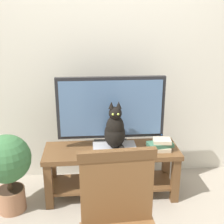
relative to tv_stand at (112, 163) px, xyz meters
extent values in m
cube|color=beige|center=(0.02, 0.48, 1.06)|extent=(7.00, 0.12, 2.80)
cube|color=brown|center=(0.00, 0.00, 0.13)|extent=(1.26, 0.43, 0.04)
cube|color=brown|center=(-0.58, -0.16, -0.11)|extent=(0.07, 0.07, 0.44)
cube|color=brown|center=(0.58, -0.16, -0.11)|extent=(0.07, 0.07, 0.44)
cube|color=brown|center=(-0.58, 0.16, -0.11)|extent=(0.07, 0.07, 0.44)
cube|color=brown|center=(0.58, 0.16, -0.11)|extent=(0.07, 0.07, 0.44)
cube|color=brown|center=(0.00, 0.00, -0.21)|extent=(1.16, 0.35, 0.02)
cube|color=black|center=(0.00, 0.07, 0.17)|extent=(0.32, 0.20, 0.03)
cube|color=black|center=(0.00, 0.07, 0.21)|extent=(0.06, 0.04, 0.07)
cube|color=black|center=(0.00, 0.07, 0.54)|extent=(0.99, 0.05, 0.58)
cube|color=#4C6B93|center=(0.00, 0.04, 0.54)|extent=(0.93, 0.01, 0.52)
sphere|color=#2672F2|center=(0.48, 0.04, 0.26)|extent=(0.01, 0.01, 0.01)
cube|color=#ADADB2|center=(0.02, -0.06, 0.18)|extent=(0.39, 0.26, 0.05)
cube|color=black|center=(0.02, -0.19, 0.18)|extent=(0.24, 0.01, 0.03)
ellipsoid|color=black|center=(0.02, -0.06, 0.32)|extent=(0.19, 0.22, 0.25)
ellipsoid|color=black|center=(0.02, -0.09, 0.40)|extent=(0.16, 0.14, 0.22)
sphere|color=black|center=(0.02, -0.10, 0.54)|extent=(0.11, 0.11, 0.11)
cone|color=black|center=(-0.01, -0.10, 0.61)|extent=(0.05, 0.05, 0.06)
cone|color=black|center=(0.05, -0.10, 0.61)|extent=(0.05, 0.05, 0.06)
sphere|color=#B2C64C|center=(0.00, -0.15, 0.54)|extent=(0.02, 0.02, 0.02)
sphere|color=#B2C64C|center=(0.04, -0.15, 0.54)|extent=(0.02, 0.02, 0.02)
cylinder|color=black|center=(0.08, -0.14, 0.22)|extent=(0.08, 0.18, 0.04)
cube|color=brown|center=(-0.05, -1.01, 0.39)|extent=(0.43, 0.06, 0.48)
cube|color=brown|center=(-0.05, -1.01, 0.60)|extent=(0.46, 0.07, 0.06)
cube|color=beige|center=(0.45, -0.05, 0.17)|extent=(0.19, 0.18, 0.04)
cube|color=#38664C|center=(0.44, -0.06, 0.21)|extent=(0.25, 0.15, 0.04)
cube|color=beige|center=(0.46, -0.06, 0.24)|extent=(0.18, 0.15, 0.03)
cylinder|color=#9E6B4C|center=(-0.92, -0.17, -0.23)|extent=(0.25, 0.25, 0.21)
cylinder|color=#332319|center=(-0.92, -0.17, -0.13)|extent=(0.23, 0.23, 0.02)
cylinder|color=#4C3823|center=(-0.92, -0.17, -0.06)|extent=(0.04, 0.04, 0.13)
sphere|color=#386B3D|center=(-0.92, -0.17, 0.18)|extent=(0.42, 0.42, 0.42)
camera|label=1|loc=(-0.21, -2.50, 1.35)|focal=47.22mm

